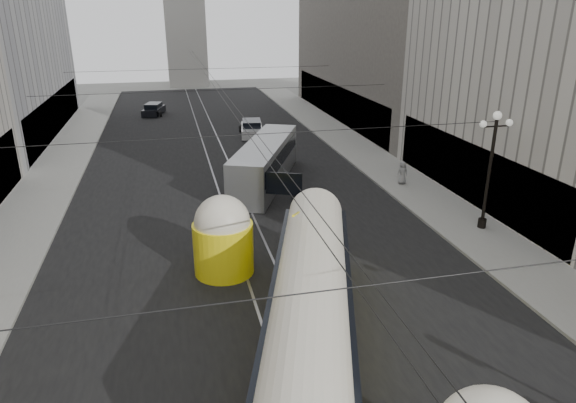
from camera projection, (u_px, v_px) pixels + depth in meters
road at (222, 170)px, 38.62m from camera, size 20.00×85.00×0.02m
sidewalk_left at (60, 166)px, 39.21m from camera, size 4.00×72.00×0.15m
sidewalk_right at (356, 148)px, 44.36m from camera, size 4.00×72.00×0.15m
rail_left at (212, 170)px, 38.46m from camera, size 0.12×85.00×0.04m
rail_right at (232, 169)px, 38.78m from camera, size 0.12×85.00×0.04m
lamppost_right_mid at (490, 164)px, 26.79m from camera, size 1.86×0.44×6.37m
catenary at (221, 93)px, 35.66m from camera, size 25.00×72.00×0.23m
streetcar at (310, 312)px, 17.17m from camera, size 7.02×16.47×3.76m
city_bus at (265, 161)px, 35.08m from camera, size 6.74×11.90×2.91m
sedan_white_far at (252, 129)px, 48.81m from camera, size 2.59×4.92×1.48m
sedan_dark_far at (154, 110)px, 58.46m from camera, size 2.71×4.49×1.32m
pedestrian_sidewalk_right at (402, 173)px, 34.79m from camera, size 0.77×0.47×1.57m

